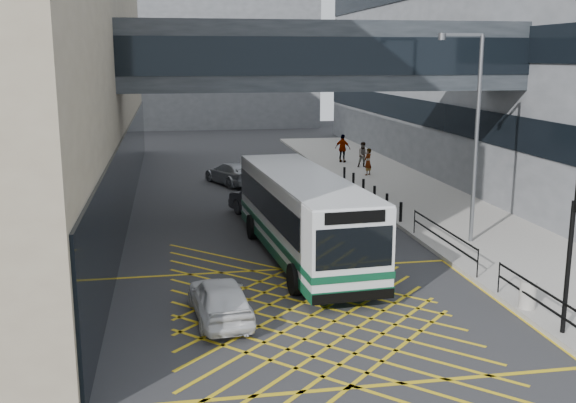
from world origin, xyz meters
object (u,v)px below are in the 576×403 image
car_white (220,298)px  street_lamp (473,126)px  pedestrian_c (343,148)px  bus (302,214)px  pedestrian_a (368,162)px  car_dark (264,202)px  car_silver (232,172)px  traffic_light (575,233)px  litter_bin (528,294)px  pedestrian_b (363,155)px

car_white → street_lamp: street_lamp is taller
pedestrian_c → bus: bearing=111.3°
pedestrian_a → pedestrian_c: pedestrian_c is taller
car_dark → pedestrian_c: bearing=-134.7°
car_silver → traffic_light: bearing=83.5°
traffic_light → car_dark: bearing=100.0°
bus → car_white: size_ratio=2.84×
litter_bin → pedestrian_b: bearing=84.4°
car_white → pedestrian_a: 24.51m
traffic_light → pedestrian_c: 30.49m
car_silver → street_lamp: 17.52m
bus → car_dark: (-0.52, 6.50, -0.92)m
street_lamp → car_white: bearing=-149.0°
traffic_light → pedestrian_c: traffic_light is taller
car_silver → litter_bin: (6.68, -22.26, -0.13)m
car_white → pedestrian_b: 27.49m
bus → car_white: bus is taller
pedestrian_c → car_silver: bearing=75.9°
pedestrian_c → car_dark: bearing=102.7°
car_silver → street_lamp: street_lamp is taller
car_white → pedestrian_a: pedestrian_a is taller
pedestrian_a → pedestrian_b: size_ratio=1.00×
car_white → litter_bin: bearing=167.3°
car_dark → car_silver: car_dark is taller
bus → litter_bin: (5.51, -6.67, -1.14)m
traffic_light → street_lamp: bearing=69.7°
street_lamp → traffic_light: bearing=-98.1°
car_white → pedestrian_a: size_ratio=2.41×
traffic_light → pedestrian_b: 28.18m
street_lamp → bus: bearing=-174.6°
car_silver → pedestrian_b: (9.24, 3.76, 0.30)m
car_dark → car_white: bearing=58.4°
traffic_light → pedestrian_a: bearing=73.7°
bus → car_silver: bearing=90.2°
street_lamp → pedestrian_a: street_lamp is taller
car_dark → pedestrian_c: pedestrian_c is taller
bus → car_white: 6.68m
car_dark → street_lamp: (7.44, -5.89, 4.04)m
car_dark → pedestrian_a: (8.00, 9.83, 0.21)m
traffic_light → pedestrian_b: (2.53, 27.99, -1.96)m
bus → pedestrian_b: (8.07, 19.35, -0.71)m
litter_bin → pedestrian_a: size_ratio=0.50×
car_silver → litter_bin: 23.24m
car_dark → street_lamp: size_ratio=0.62×
car_dark → pedestrian_a: bearing=-146.8°
car_dark → pedestrian_a: 12.68m
bus → street_lamp: (6.92, 0.60, 3.11)m
car_white → pedestrian_b: pedestrian_b is taller
car_white → pedestrian_a: (11.00, 21.90, 0.36)m
car_dark → pedestrian_c: (7.78, 15.24, 0.35)m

